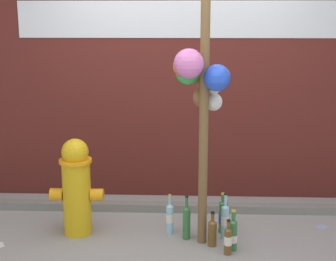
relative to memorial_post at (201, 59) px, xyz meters
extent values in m
plane|color=gray|center=(-0.21, -0.25, -1.58)|extent=(14.00, 14.00, 0.00)
cube|color=#561E19|center=(-0.21, 1.25, 0.25)|extent=(10.00, 0.20, 3.66)
cube|color=silver|center=(-0.04, 1.15, 0.31)|extent=(3.62, 0.01, 0.37)
cube|color=slate|center=(-0.21, 0.70, -1.54)|extent=(8.00, 0.12, 0.08)
cylinder|color=brown|center=(0.03, 0.00, -0.31)|extent=(0.08, 0.08, 2.56)
sphere|color=orange|center=(-0.13, 0.02, -0.06)|extent=(0.19, 0.19, 0.19)
sphere|color=green|center=(-0.10, 0.05, -0.11)|extent=(0.20, 0.20, 0.20)
sphere|color=blue|center=(0.13, -0.05, -0.14)|extent=(0.22, 0.22, 0.22)
sphere|color=#D66BB2|center=(-0.10, -0.11, -0.02)|extent=(0.24, 0.24, 0.24)
sphere|color=brown|center=(0.03, 0.13, -0.33)|extent=(0.18, 0.18, 0.18)
sphere|color=brown|center=(0.03, 0.13, -0.19)|extent=(0.13, 0.13, 0.13)
sphere|color=brown|center=(-0.01, 0.13, -0.16)|extent=(0.05, 0.05, 0.05)
sphere|color=brown|center=(0.07, 0.13, -0.16)|extent=(0.05, 0.05, 0.05)
sphere|color=brown|center=(0.03, 0.07, -0.19)|extent=(0.04, 0.04, 0.04)
sphere|color=silver|center=(0.11, 0.10, -0.36)|extent=(0.15, 0.15, 0.15)
sphere|color=silver|center=(0.11, 0.10, -0.24)|extent=(0.11, 0.11, 0.11)
sphere|color=silver|center=(0.08, 0.10, -0.21)|extent=(0.04, 0.04, 0.04)
sphere|color=silver|center=(0.15, 0.10, -0.21)|extent=(0.04, 0.04, 0.04)
sphere|color=#9D9992|center=(0.11, 0.05, -0.24)|extent=(0.04, 0.04, 0.04)
cylinder|color=gold|center=(-1.09, 0.14, -1.25)|extent=(0.25, 0.25, 0.67)
cylinder|color=orange|center=(-1.09, 0.14, -0.90)|extent=(0.29, 0.29, 0.03)
sphere|color=gold|center=(-1.09, 0.14, -0.82)|extent=(0.24, 0.24, 0.24)
cylinder|color=orange|center=(-1.27, 0.14, -1.22)|extent=(0.11, 0.11, 0.11)
cylinder|color=orange|center=(-0.90, 0.14, -1.22)|extent=(0.11, 0.11, 0.11)
cylinder|color=#337038|center=(0.23, 0.21, -1.44)|extent=(0.08, 0.08, 0.28)
cone|color=#337038|center=(0.23, 0.21, -1.29)|extent=(0.08, 0.08, 0.03)
cylinder|color=#337038|center=(0.23, 0.21, -1.25)|extent=(0.04, 0.04, 0.05)
cylinder|color=#1E478C|center=(0.23, 0.21, -1.45)|extent=(0.08, 0.08, 0.08)
cylinder|color=gold|center=(0.23, 0.21, -1.21)|extent=(0.04, 0.04, 0.01)
cylinder|color=silver|center=(0.03, 0.11, -1.48)|extent=(0.06, 0.06, 0.20)
cone|color=silver|center=(0.03, 0.11, -1.37)|extent=(0.06, 0.06, 0.02)
cylinder|color=silver|center=(0.03, 0.11, -1.33)|extent=(0.03, 0.03, 0.07)
cylinder|color=gold|center=(0.03, 0.11, -1.29)|extent=(0.03, 0.03, 0.01)
cylinder|color=#337038|center=(-0.10, 0.06, -1.44)|extent=(0.07, 0.07, 0.28)
cone|color=#337038|center=(-0.10, 0.06, -1.29)|extent=(0.07, 0.07, 0.03)
cylinder|color=#337038|center=(-0.10, 0.06, -1.24)|extent=(0.03, 0.03, 0.08)
cylinder|color=black|center=(-0.10, 0.06, -1.19)|extent=(0.03, 0.03, 0.01)
cylinder|color=brown|center=(0.12, -0.07, -1.48)|extent=(0.07, 0.07, 0.21)
cone|color=brown|center=(0.12, -0.07, -1.36)|extent=(0.07, 0.07, 0.03)
cylinder|color=brown|center=(0.12, -0.07, -1.32)|extent=(0.03, 0.03, 0.06)
cylinder|color=black|center=(0.12, -0.07, -1.28)|extent=(0.04, 0.04, 0.01)
cylinder|color=#93CCE0|center=(-0.26, 0.17, -1.45)|extent=(0.07, 0.07, 0.26)
cone|color=#93CCE0|center=(-0.26, 0.17, -1.31)|extent=(0.07, 0.07, 0.03)
cylinder|color=#93CCE0|center=(-0.26, 0.17, -1.26)|extent=(0.02, 0.02, 0.07)
cylinder|color=silver|center=(-0.26, 0.17, -1.44)|extent=(0.07, 0.07, 0.08)
cylinder|color=gold|center=(-0.26, 0.17, -1.22)|extent=(0.03, 0.03, 0.01)
cylinder|color=#337038|center=(0.29, -0.14, -1.46)|extent=(0.07, 0.07, 0.25)
cone|color=#337038|center=(0.29, -0.14, -1.32)|extent=(0.07, 0.07, 0.03)
cylinder|color=#337038|center=(0.29, -0.14, -1.27)|extent=(0.03, 0.03, 0.07)
cylinder|color=silver|center=(0.29, -0.14, -1.48)|extent=(0.07, 0.07, 0.07)
cylinder|color=gold|center=(0.29, -0.14, -1.23)|extent=(0.04, 0.04, 0.01)
cylinder|color=brown|center=(0.24, -0.22, -1.48)|extent=(0.06, 0.06, 0.21)
cone|color=brown|center=(0.24, -0.22, -1.36)|extent=(0.06, 0.06, 0.03)
cylinder|color=brown|center=(0.24, -0.22, -1.32)|extent=(0.03, 0.03, 0.05)
cylinder|color=silver|center=(0.24, -0.22, -1.46)|extent=(0.06, 0.06, 0.08)
cylinder|color=black|center=(0.24, -0.22, -1.29)|extent=(0.03, 0.03, 0.01)
cylinder|color=#93CCE0|center=(0.23, 0.07, -1.44)|extent=(0.07, 0.07, 0.30)
cone|color=#93CCE0|center=(0.23, 0.07, -1.27)|extent=(0.07, 0.07, 0.03)
cylinder|color=#93CCE0|center=(0.23, 0.07, -1.22)|extent=(0.03, 0.03, 0.09)
cylinder|color=silver|center=(0.23, 0.07, -1.41)|extent=(0.07, 0.07, 0.08)
cylinder|color=black|center=(0.23, 0.07, -1.16)|extent=(0.03, 0.03, 0.01)
cube|color=#8C99B2|center=(1.16, 0.36, -1.58)|extent=(0.15, 0.15, 0.01)
cube|color=tan|center=(-0.27, 0.40, -1.58)|extent=(0.07, 0.08, 0.01)
camera|label=1|loc=(-0.10, -4.07, 0.34)|focal=53.87mm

